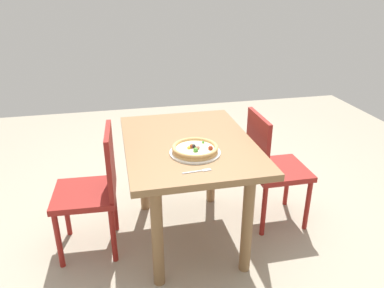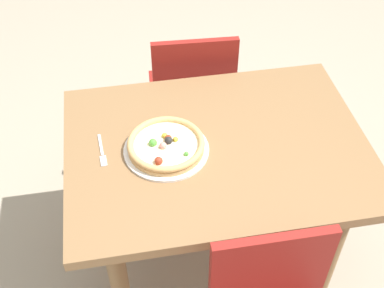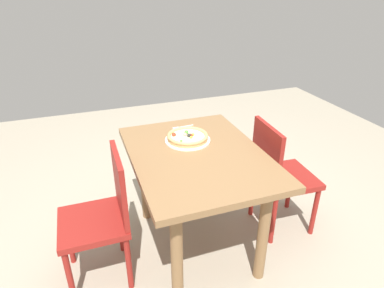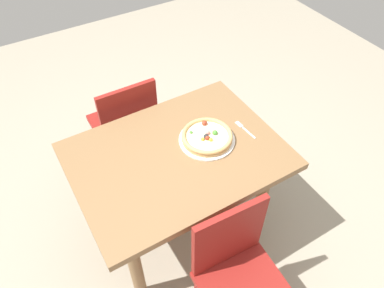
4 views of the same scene
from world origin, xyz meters
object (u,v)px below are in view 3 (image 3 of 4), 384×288
dining_table (197,169)px  chair_near (279,173)px  chair_far (103,214)px  pizza (187,137)px  plate (187,140)px  fork (181,127)px

dining_table → chair_near: (-0.02, -0.63, -0.16)m
chair_far → pizza: 0.74m
chair_near → plate: (0.21, 0.63, 0.28)m
pizza → fork: pizza is taller
chair_near → plate: bearing=-104.9°
plate → pizza: bearing=40.4°
chair_far → fork: 0.86m
pizza → fork: size_ratio=1.69×
chair_near → pizza: bearing=-104.9°
chair_near → pizza: (0.21, 0.63, 0.31)m
dining_table → chair_far: chair_far is taller
dining_table → chair_near: 0.65m
plate → fork: 0.23m
chair_near → chair_far: 1.26m
chair_near → fork: 0.79m
plate → chair_near: bearing=-108.0°
dining_table → fork: (0.42, -0.03, 0.12)m
pizza → chair_near: bearing=-108.0°
plate → chair_far: bearing=111.6°
dining_table → chair_far: size_ratio=1.29×
chair_far → plate: size_ratio=2.79×
dining_table → plate: plate is taller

